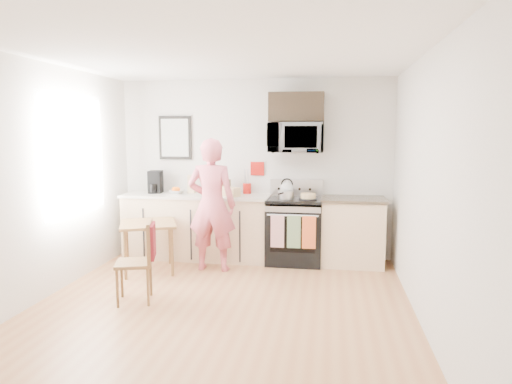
% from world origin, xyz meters
% --- Properties ---
extents(floor, '(4.60, 4.60, 0.00)m').
position_xyz_m(floor, '(0.00, 0.00, 0.00)').
color(floor, '#A0663E').
rests_on(floor, ground).
extents(back_wall, '(4.00, 0.04, 2.60)m').
position_xyz_m(back_wall, '(0.00, 2.30, 1.30)').
color(back_wall, beige).
rests_on(back_wall, floor).
extents(front_wall, '(4.00, 0.04, 2.60)m').
position_xyz_m(front_wall, '(0.00, -2.30, 1.30)').
color(front_wall, beige).
rests_on(front_wall, floor).
extents(left_wall, '(0.04, 4.60, 2.60)m').
position_xyz_m(left_wall, '(-2.00, 0.00, 1.30)').
color(left_wall, beige).
rests_on(left_wall, floor).
extents(right_wall, '(0.04, 4.60, 2.60)m').
position_xyz_m(right_wall, '(2.00, 0.00, 1.30)').
color(right_wall, beige).
rests_on(right_wall, floor).
extents(ceiling, '(4.00, 4.60, 0.04)m').
position_xyz_m(ceiling, '(0.00, 0.00, 2.60)').
color(ceiling, white).
rests_on(ceiling, back_wall).
extents(window, '(0.06, 1.40, 1.50)m').
position_xyz_m(window, '(-1.96, 0.80, 1.55)').
color(window, white).
rests_on(window, left_wall).
extents(cabinet_left, '(2.10, 0.60, 0.90)m').
position_xyz_m(cabinet_left, '(-0.80, 2.00, 0.45)').
color(cabinet_left, '#D3B487').
rests_on(cabinet_left, floor).
extents(countertop_left, '(2.14, 0.64, 0.04)m').
position_xyz_m(countertop_left, '(-0.80, 2.00, 0.92)').
color(countertop_left, beige).
rests_on(countertop_left, cabinet_left).
extents(cabinet_right, '(0.84, 0.60, 0.90)m').
position_xyz_m(cabinet_right, '(1.43, 2.00, 0.45)').
color(cabinet_right, '#D3B487').
rests_on(cabinet_right, floor).
extents(countertop_right, '(0.88, 0.64, 0.04)m').
position_xyz_m(countertop_right, '(1.43, 2.00, 0.92)').
color(countertop_right, black).
rests_on(countertop_right, cabinet_right).
extents(range, '(0.76, 0.70, 1.16)m').
position_xyz_m(range, '(0.63, 1.98, 0.44)').
color(range, black).
rests_on(range, floor).
extents(microwave, '(0.76, 0.51, 0.42)m').
position_xyz_m(microwave, '(0.63, 2.08, 1.76)').
color(microwave, '#AFAFB3').
rests_on(microwave, back_wall).
extents(upper_cabinet, '(0.76, 0.35, 0.40)m').
position_xyz_m(upper_cabinet, '(0.63, 2.12, 2.18)').
color(upper_cabinet, black).
rests_on(upper_cabinet, back_wall).
extents(wall_art, '(0.50, 0.04, 0.65)m').
position_xyz_m(wall_art, '(-1.20, 2.28, 1.75)').
color(wall_art, black).
rests_on(wall_art, back_wall).
extents(wall_trivet, '(0.20, 0.02, 0.20)m').
position_xyz_m(wall_trivet, '(0.05, 2.28, 1.30)').
color(wall_trivet, '#A6130E').
rests_on(wall_trivet, back_wall).
extents(person, '(0.65, 0.43, 1.76)m').
position_xyz_m(person, '(-0.43, 1.45, 0.88)').
color(person, '#B93247').
rests_on(person, floor).
extents(dining_table, '(0.80, 0.80, 0.66)m').
position_xyz_m(dining_table, '(-1.24, 1.24, 0.58)').
color(dining_table, brown).
rests_on(dining_table, floor).
extents(chair, '(0.50, 0.47, 0.89)m').
position_xyz_m(chair, '(-0.85, 0.22, 0.57)').
color(chair, brown).
rests_on(chair, floor).
extents(knife_block, '(0.10, 0.13, 0.20)m').
position_xyz_m(knife_block, '(-0.38, 2.14, 1.04)').
color(knife_block, brown).
rests_on(knife_block, countertop_left).
extents(utensil_crock, '(0.12, 0.12, 0.36)m').
position_xyz_m(utensil_crock, '(-0.09, 2.19, 1.09)').
color(utensil_crock, '#A6130E').
rests_on(utensil_crock, countertop_left).
extents(fruit_bowl, '(0.25, 0.25, 0.10)m').
position_xyz_m(fruit_bowl, '(-1.10, 2.02, 0.98)').
color(fruit_bowl, white).
rests_on(fruit_bowl, countertop_left).
extents(milk_carton, '(0.11, 0.11, 0.27)m').
position_xyz_m(milk_carton, '(-0.91, 2.11, 1.07)').
color(milk_carton, tan).
rests_on(milk_carton, countertop_left).
extents(coffee_maker, '(0.21, 0.29, 0.33)m').
position_xyz_m(coffee_maker, '(-1.45, 2.06, 1.09)').
color(coffee_maker, black).
rests_on(coffee_maker, countertop_left).
extents(bread_bag, '(0.37, 0.30, 0.12)m').
position_xyz_m(bread_bag, '(-0.31, 1.90, 1.00)').
color(bread_bag, tan).
rests_on(bread_bag, countertop_left).
extents(cake, '(0.25, 0.25, 0.08)m').
position_xyz_m(cake, '(0.82, 1.86, 0.96)').
color(cake, black).
rests_on(cake, range).
extents(kettle, '(0.20, 0.20, 0.25)m').
position_xyz_m(kettle, '(0.50, 2.19, 1.03)').
color(kettle, white).
rests_on(kettle, range).
extents(pot, '(0.21, 0.36, 0.11)m').
position_xyz_m(pot, '(0.52, 1.85, 0.98)').
color(pot, '#AFAFB3').
rests_on(pot, range).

